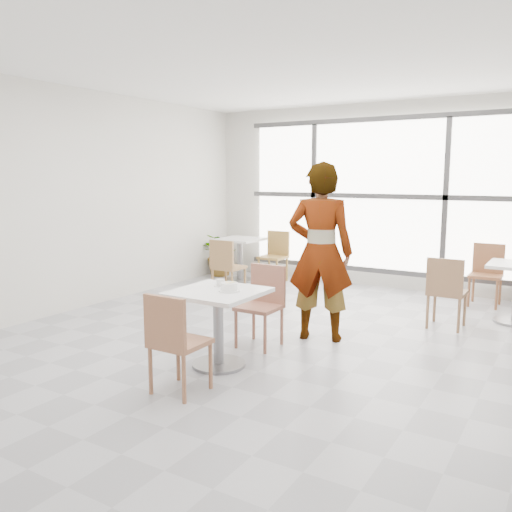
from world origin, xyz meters
The scene contains 17 objects.
floor centered at (0.00, 0.00, 0.00)m, with size 7.00×7.00×0.00m, color #9E9EA5.
ceiling centered at (0.00, 0.00, 3.00)m, with size 7.00×7.00×0.00m, color white.
wall_back centered at (0.00, 3.50, 1.50)m, with size 6.00×6.00×0.00m, color silver.
wall_left centered at (-3.00, 0.00, 1.50)m, with size 7.00×7.00×0.00m, color silver.
window centered at (0.00, 3.44, 1.50)m, with size 4.60×0.07×2.52m.
main_table centered at (-0.03, -0.94, 0.52)m, with size 0.80×0.80×0.75m.
chair_near centered at (0.05, -1.69, 0.50)m, with size 0.42×0.42×0.87m.
chair_far centered at (-0.01, -0.14, 0.50)m, with size 0.42×0.42×0.87m.
oatmeal_bowl centered at (0.08, -0.91, 0.79)m, with size 0.21×0.21×0.09m.
coffee_cup centered at (-0.12, -0.77, 0.78)m, with size 0.16×0.13×0.07m.
person centered at (0.43, 0.36, 0.99)m, with size 0.72×0.47×1.98m, color black.
bg_table_left centered at (-2.16, 2.69, 0.49)m, with size 0.70×0.70×0.75m.
bg_chair_left_near centered at (-1.69, 1.58, 0.50)m, with size 0.42×0.42×0.87m.
bg_chair_left_far centered at (-1.62, 2.99, 0.50)m, with size 0.42×0.42×0.87m.
bg_chair_right_near centered at (1.56, 1.50, 0.50)m, with size 0.42×0.42×0.87m.
bg_chair_right_far centered at (1.79, 3.07, 0.50)m, with size 0.42×0.42×0.87m.
plant_left centered at (-2.70, 2.90, 0.39)m, with size 0.70×0.61×0.78m, color #4D7034.
Camera 1 is at (2.84, -4.94, 1.83)m, focal length 37.01 mm.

